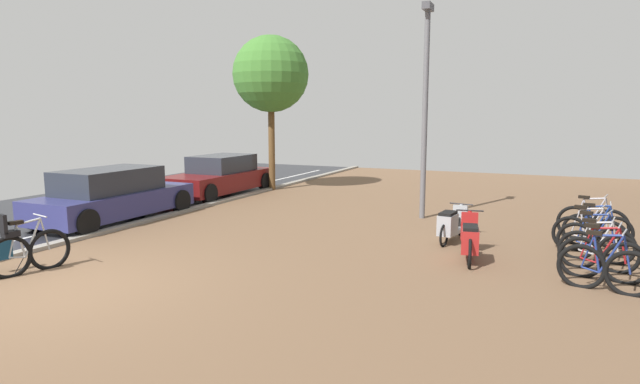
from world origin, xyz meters
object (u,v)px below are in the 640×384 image
at_px(bicycle_rack_06, 592,224).
at_px(lamp_post, 425,101).
at_px(bicycle_rack_04, 589,235).
at_px(street_tree, 271,75).
at_px(scooter_near, 451,225).
at_px(bicycle_rack_00, 605,269).
at_px(scooter_mid, 470,240).
at_px(parked_car_far, 219,176).
at_px(bicycle_rack_03, 595,243).
at_px(bicycle_rack_05, 597,230).
at_px(bicycle_foreground, 25,250).
at_px(bicycle_rack_01, 602,259).
at_px(parked_car_near, 112,196).
at_px(bicycle_rack_02, 598,251).

bearing_deg(bicycle_rack_06, lamp_post, 166.47).
xyz_separation_m(bicycle_rack_04, street_tree, (-9.98, 5.19, 3.74)).
bearing_deg(street_tree, scooter_near, -36.18).
xyz_separation_m(bicycle_rack_00, bicycle_rack_04, (-0.09, 2.45, 0.00)).
bearing_deg(scooter_mid, lamp_post, 115.27).
bearing_deg(parked_car_far, street_tree, 58.30).
bearing_deg(bicycle_rack_04, bicycle_rack_06, 84.62).
relative_size(scooter_mid, lamp_post, 0.33).
xyz_separation_m(bicycle_rack_00, bicycle_rack_03, (-0.03, 1.83, -0.00)).
bearing_deg(parked_car_far, bicycle_rack_04, -17.38).
bearing_deg(bicycle_rack_00, lamp_post, 130.15).
bearing_deg(parked_car_far, scooter_near, -23.39).
distance_m(bicycle_rack_05, parked_car_far, 11.58).
xyz_separation_m(parked_car_far, lamp_post, (7.25, -1.29, 2.41)).
bearing_deg(bicycle_foreground, bicycle_rack_00, 18.26).
xyz_separation_m(bicycle_rack_01, parked_car_far, (-11.14, 5.29, 0.27)).
bearing_deg(scooter_near, parked_car_near, -171.73).
height_order(parked_car_far, street_tree, street_tree).
relative_size(bicycle_rack_01, bicycle_rack_04, 0.99).
xyz_separation_m(bicycle_rack_02, bicycle_rack_06, (0.04, 2.45, 0.02)).
relative_size(bicycle_rack_01, scooter_mid, 0.77).
xyz_separation_m(scooter_near, parked_car_near, (-8.31, -1.21, 0.27)).
distance_m(bicycle_rack_04, bicycle_rack_05, 0.64).
relative_size(bicycle_rack_00, lamp_post, 0.25).
bearing_deg(street_tree, lamp_post, -26.08).
xyz_separation_m(bicycle_rack_00, parked_car_far, (-11.14, 5.90, 0.27)).
xyz_separation_m(parked_car_far, street_tree, (1.07, 1.73, 3.47)).
xyz_separation_m(bicycle_rack_04, bicycle_rack_05, (0.17, 0.61, -0.01)).
xyz_separation_m(scooter_near, lamp_post, (-1.16, 2.34, 2.66)).
bearing_deg(bicycle_rack_04, parked_car_near, -172.77).
distance_m(bicycle_rack_06, lamp_post, 4.83).
bearing_deg(bicycle_rack_05, parked_car_near, -169.80).
bearing_deg(lamp_post, scooter_mid, -64.73).
xyz_separation_m(bicycle_foreground, scooter_near, (6.22, 5.22, -0.02)).
bearing_deg(bicycle_rack_00, bicycle_rack_04, 92.18).
height_order(bicycle_rack_04, lamp_post, lamp_post).
bearing_deg(bicycle_rack_00, scooter_near, 140.31).
bearing_deg(bicycle_rack_00, bicycle_rack_02, 90.88).
bearing_deg(bicycle_rack_05, bicycle_rack_00, -91.52).
bearing_deg(bicycle_foreground, bicycle_rack_04, 31.37).
bearing_deg(bicycle_rack_03, bicycle_foreground, -151.77).
distance_m(bicycle_rack_03, bicycle_rack_04, 0.61).
height_order(bicycle_rack_00, bicycle_rack_01, bicycle_rack_00).
xyz_separation_m(bicycle_rack_04, parked_car_far, (-11.05, 3.46, 0.27)).
distance_m(bicycle_foreground, bicycle_rack_05, 10.84).
bearing_deg(street_tree, bicycle_rack_01, -34.88).
xyz_separation_m(bicycle_rack_01, bicycle_rack_05, (0.08, 2.45, -0.01)).
xyz_separation_m(bicycle_rack_02, parked_car_near, (-11.02, -0.17, 0.30)).
bearing_deg(scooter_mid, parked_car_near, 179.14).
height_order(bicycle_foreground, bicycle_rack_04, bicycle_foreground).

